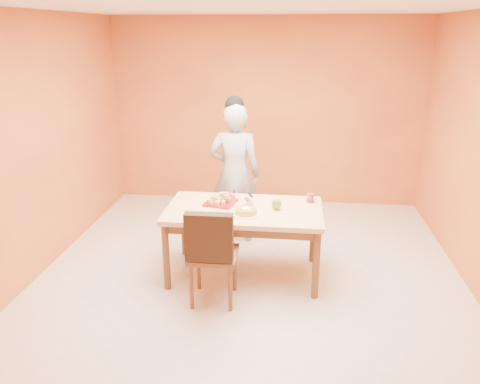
# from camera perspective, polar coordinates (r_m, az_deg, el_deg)

# --- Properties ---
(floor) EXTENTS (5.00, 5.00, 0.00)m
(floor) POSITION_cam_1_polar(r_m,az_deg,el_deg) (5.01, 1.06, -10.76)
(floor) COLOR beige
(floor) RESTS_ON ground
(ceiling) EXTENTS (5.00, 5.00, 0.00)m
(ceiling) POSITION_cam_1_polar(r_m,az_deg,el_deg) (4.34, 1.29, 21.83)
(ceiling) COLOR white
(ceiling) RESTS_ON wall_back
(wall_back) EXTENTS (4.50, 0.00, 4.50)m
(wall_back) POSITION_cam_1_polar(r_m,az_deg,el_deg) (6.93, 3.19, 9.61)
(wall_back) COLOR orange
(wall_back) RESTS_ON floor
(wall_left) EXTENTS (0.00, 5.00, 5.00)m
(wall_left) POSITION_cam_1_polar(r_m,az_deg,el_deg) (5.20, -24.43, 4.69)
(wall_left) COLOR orange
(wall_left) RESTS_ON floor
(dining_table) EXTENTS (1.60, 0.90, 0.76)m
(dining_table) POSITION_cam_1_polar(r_m,az_deg,el_deg) (4.85, 0.51, -3.03)
(dining_table) COLOR #ECB97B
(dining_table) RESTS_ON floor
(dining_chair) EXTENTS (0.46, 0.53, 0.99)m
(dining_chair) POSITION_cam_1_polar(r_m,az_deg,el_deg) (4.44, -3.33, -7.42)
(dining_chair) COLOR brown
(dining_chair) RESTS_ON floor
(pastry_pile) EXTENTS (0.27, 0.27, 0.09)m
(pastry_pile) POSITION_cam_1_polar(r_m,az_deg,el_deg) (4.93, -2.39, -0.71)
(pastry_pile) COLOR tan
(pastry_pile) RESTS_ON pastry_platter
(person) EXTENTS (0.63, 0.41, 1.71)m
(person) POSITION_cam_1_polar(r_m,az_deg,el_deg) (5.65, -0.63, 2.25)
(person) COLOR #98989B
(person) RESTS_ON floor
(pastry_platter) EXTENTS (0.36, 0.36, 0.02)m
(pastry_platter) POSITION_cam_1_polar(r_m,az_deg,el_deg) (4.95, -2.38, -1.29)
(pastry_platter) COLOR maroon
(pastry_platter) RESTS_ON dining_table
(red_dinner_plate) EXTENTS (0.28, 0.28, 0.02)m
(red_dinner_plate) POSITION_cam_1_polar(r_m,az_deg,el_deg) (5.10, -2.02, -0.69)
(red_dinner_plate) COLOR maroon
(red_dinner_plate) RESTS_ON dining_table
(white_cake_plate) EXTENTS (0.33, 0.33, 0.01)m
(white_cake_plate) POSITION_cam_1_polar(r_m,az_deg,el_deg) (4.66, 0.72, -2.68)
(white_cake_plate) COLOR white
(white_cake_plate) RESTS_ON dining_table
(sponge_cake) EXTENTS (0.29, 0.29, 0.05)m
(sponge_cake) POSITION_cam_1_polar(r_m,az_deg,el_deg) (4.64, 0.73, -2.32)
(sponge_cake) COLOR orange
(sponge_cake) RESTS_ON white_cake_plate
(cake_server) EXTENTS (0.13, 0.25, 0.01)m
(cake_server) POSITION_cam_1_polar(r_m,az_deg,el_deg) (4.80, 1.07, -1.18)
(cake_server) COLOR white
(cake_server) RESTS_ON sponge_cake
(egg_ornament) EXTENTS (0.12, 0.10, 0.13)m
(egg_ornament) POSITION_cam_1_polar(r_m,az_deg,el_deg) (4.77, 4.47, -1.46)
(egg_ornament) COLOR olive
(egg_ornament) RESTS_ON dining_table
(magenta_glass) EXTENTS (0.08, 0.08, 0.10)m
(magenta_glass) POSITION_cam_1_polar(r_m,az_deg,el_deg) (5.02, 8.57, -0.73)
(magenta_glass) COLOR #B61B5F
(magenta_glass) RESTS_ON dining_table
(checker_tin) EXTENTS (0.11, 0.11, 0.03)m
(checker_tin) POSITION_cam_1_polar(r_m,az_deg,el_deg) (5.04, 8.55, -1.07)
(checker_tin) COLOR #321D0D
(checker_tin) RESTS_ON dining_table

